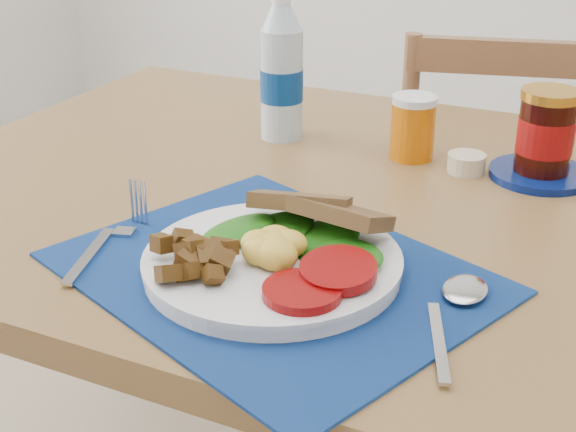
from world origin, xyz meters
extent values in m
cube|color=brown|center=(0.00, 0.20, 0.73)|extent=(1.40, 0.90, 0.04)
cylinder|color=brown|center=(-0.64, 0.59, 0.35)|extent=(0.06, 0.06, 0.71)
cube|color=brown|center=(-0.03, 0.93, 0.40)|extent=(0.46, 0.45, 0.04)
cylinder|color=brown|center=(0.09, 1.12, 0.19)|extent=(0.03, 0.03, 0.38)
cylinder|color=brown|center=(-0.23, 1.04, 0.19)|extent=(0.03, 0.03, 0.38)
cylinder|color=brown|center=(0.16, 0.82, 0.19)|extent=(0.03, 0.03, 0.38)
cylinder|color=brown|center=(-0.15, 0.74, 0.19)|extent=(0.03, 0.03, 0.38)
cube|color=brown|center=(0.01, 0.77, 0.82)|extent=(0.34, 0.11, 0.44)
cube|color=black|center=(-0.07, -0.05, 0.75)|extent=(0.54, 0.49, 0.00)
cylinder|color=silver|center=(-0.07, -0.05, 0.76)|extent=(0.28, 0.28, 0.02)
ellipsoid|color=yellow|center=(-0.06, -0.05, 0.79)|extent=(0.07, 0.06, 0.03)
cylinder|color=#990507|center=(0.01, -0.09, 0.78)|extent=(0.08, 0.08, 0.01)
ellipsoid|color=#083706|center=(-0.06, -0.01, 0.78)|extent=(0.15, 0.09, 0.01)
cube|color=brown|center=(-0.05, 0.03, 0.80)|extent=(0.12, 0.08, 0.04)
cube|color=#B2B5BA|center=(-0.27, -0.11, 0.76)|extent=(0.05, 0.13, 0.00)
cube|color=#B2B5BA|center=(-0.27, -0.02, 0.76)|extent=(0.04, 0.07, 0.00)
cube|color=#B2B5BA|center=(0.14, -0.11, 0.76)|extent=(0.06, 0.13, 0.00)
ellipsoid|color=#B2B5BA|center=(0.14, -0.01, 0.76)|extent=(0.05, 0.06, 0.01)
cylinder|color=#ADBFCC|center=(-0.25, 0.36, 0.84)|extent=(0.07, 0.07, 0.17)
cylinder|color=navy|center=(-0.25, 0.36, 0.84)|extent=(0.07, 0.07, 0.05)
cone|color=#ADBFCC|center=(-0.25, 0.36, 0.94)|extent=(0.06, 0.06, 0.04)
cylinder|color=#C35C05|center=(-0.04, 0.36, 0.80)|extent=(0.06, 0.06, 0.09)
cylinder|color=beige|center=(0.05, 0.34, 0.76)|extent=(0.05, 0.05, 0.03)
cylinder|color=#051556|center=(0.15, 0.36, 0.76)|extent=(0.14, 0.14, 0.01)
cylinder|color=black|center=(0.15, 0.36, 0.81)|extent=(0.08, 0.08, 0.10)
cylinder|color=maroon|center=(0.15, 0.36, 0.81)|extent=(0.08, 0.08, 0.05)
cylinder|color=#B6761E|center=(0.15, 0.36, 0.87)|extent=(0.08, 0.08, 0.01)
camera|label=1|loc=(0.28, -0.74, 1.18)|focal=50.00mm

